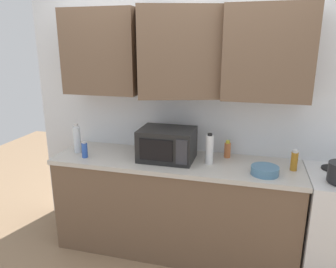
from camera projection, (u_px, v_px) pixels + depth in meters
name	position (u px, v px, depth m)	size (l,w,h in m)	color
wall_back_with_cabinets	(182.00, 81.00, 2.90)	(3.07, 0.52, 2.60)	white
counter_run	(175.00, 205.00, 3.00)	(2.20, 0.63, 0.90)	brown
microwave	(167.00, 144.00, 2.85)	(0.48, 0.37, 0.28)	black
bottle_white_jar	(209.00, 149.00, 2.75)	(0.07, 0.07, 0.27)	white
bottle_amber_vinegar	(294.00, 161.00, 2.61)	(0.06, 0.06, 0.18)	#AD701E
bottle_spice_jar	(227.00, 150.00, 2.92)	(0.06, 0.06, 0.16)	#BC6638
bottle_clear_tall	(77.00, 139.00, 3.03)	(0.07, 0.07, 0.28)	silver
bottle_blue_cleaner	(85.00, 150.00, 2.92)	(0.05, 0.05, 0.15)	#2D56B7
bowl_ceramic_small	(265.00, 171.00, 2.54)	(0.22, 0.22, 0.07)	teal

